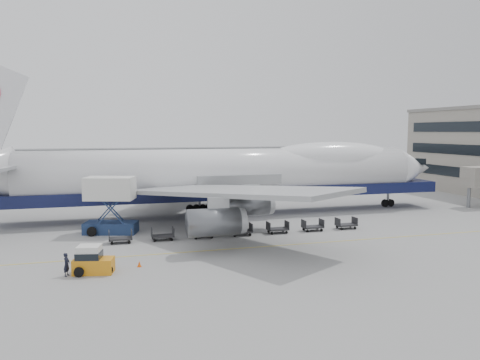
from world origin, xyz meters
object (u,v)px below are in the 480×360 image
object	(u,v)px
airliner	(230,173)
baggage_tug	(92,261)
ground_worker	(67,265)
catering_truck	(110,202)

from	to	relation	value
airliner	baggage_tug	world-z (taller)	airliner
ground_worker	baggage_tug	bearing A→B (deg)	-60.39
catering_truck	ground_worker	size ratio (longest dim) A/B	3.42
catering_truck	airliner	bearing A→B (deg)	42.10
airliner	catering_truck	world-z (taller)	airliner
baggage_tug	ground_worker	bearing A→B (deg)	-160.39
airliner	baggage_tug	size ratio (longest dim) A/B	20.07
airliner	baggage_tug	distance (m)	28.61
airliner	catering_truck	size ratio (longest dim) A/B	10.74
ground_worker	catering_truck	bearing A→B (deg)	9.61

